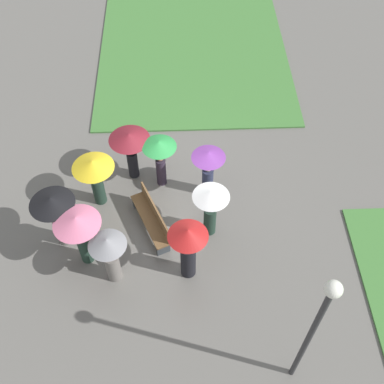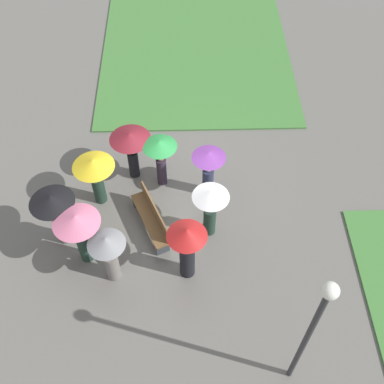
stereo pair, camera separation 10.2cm
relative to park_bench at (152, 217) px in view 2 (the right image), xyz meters
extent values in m
plane|color=#66635E|center=(-1.11, 0.59, -0.48)|extent=(90.00, 90.00, 0.00)
cube|color=#427A38|center=(-8.42, 1.44, -0.45)|extent=(9.17, 7.18, 0.06)
cube|color=brown|center=(0.03, -0.07, -0.05)|extent=(1.98, 1.17, 0.05)
cube|color=brown|center=(-0.04, 0.10, 0.20)|extent=(1.83, 0.83, 0.45)
cube|color=#383D42|center=(-0.79, -0.42, -0.28)|extent=(0.22, 0.38, 0.40)
cube|color=#383D42|center=(0.84, 0.28, -0.28)|extent=(0.22, 0.38, 0.40)
cylinder|color=#2D2D30|center=(4.19, 3.25, 1.56)|extent=(0.12, 0.12, 4.08)
sphere|color=white|center=(4.19, 3.25, 3.76)|extent=(0.32, 0.32, 0.32)
cylinder|color=#1E3328|center=(0.95, -1.75, 0.07)|extent=(0.46, 0.46, 1.09)
sphere|color=beige|center=(0.95, -1.75, 0.73)|extent=(0.22, 0.22, 0.22)
cylinder|color=#4C4C4F|center=(0.95, -1.75, 1.02)|extent=(0.02, 0.02, 0.35)
cone|color=pink|center=(0.95, -1.75, 1.32)|extent=(1.20, 1.20, 0.25)
cylinder|color=black|center=(1.46, 0.94, 0.12)|extent=(0.52, 0.52, 1.20)
sphere|color=beige|center=(1.46, 0.94, 0.82)|extent=(0.20, 0.20, 0.20)
cylinder|color=#4C4C4F|center=(1.46, 0.94, 1.10)|extent=(0.02, 0.02, 0.35)
cone|color=red|center=(1.46, 0.94, 1.40)|extent=(1.00, 1.00, 0.26)
cylinder|color=#282D47|center=(-1.23, 1.60, 0.01)|extent=(0.44, 0.44, 0.97)
sphere|color=beige|center=(-1.23, 1.60, 0.60)|extent=(0.20, 0.20, 0.20)
cylinder|color=#4C4C4F|center=(-1.23, 1.60, 0.88)|extent=(0.02, 0.02, 0.35)
cone|color=#703389|center=(-1.23, 1.60, 1.16)|extent=(0.96, 0.96, 0.22)
cylinder|color=slate|center=(0.33, -2.44, 0.08)|extent=(0.39, 0.39, 1.11)
sphere|color=brown|center=(0.33, -2.44, 0.75)|extent=(0.23, 0.23, 0.23)
cylinder|color=#4C4C4F|center=(0.33, -2.44, 1.04)|extent=(0.02, 0.02, 0.35)
cone|color=black|center=(0.33, -2.44, 1.34)|extent=(1.17, 1.17, 0.24)
cylinder|color=black|center=(-1.98, -0.61, 0.02)|extent=(0.32, 0.32, 0.98)
sphere|color=brown|center=(-1.98, -0.61, 0.62)|extent=(0.22, 0.22, 0.22)
cylinder|color=#4C4C4F|center=(-1.98, -0.61, 0.90)|extent=(0.02, 0.02, 0.35)
cone|color=maroon|center=(-1.98, -0.61, 1.18)|extent=(1.19, 1.19, 0.20)
cylinder|color=#1E3328|center=(0.17, 1.58, 0.02)|extent=(0.42, 0.42, 1.00)
sphere|color=brown|center=(0.17, 1.58, 0.64)|extent=(0.23, 0.23, 0.23)
cylinder|color=#4C4C4F|center=(0.17, 1.58, 0.92)|extent=(0.02, 0.02, 0.35)
cone|color=white|center=(0.17, 1.58, 1.22)|extent=(0.98, 0.98, 0.25)
cylinder|color=#1E3328|center=(-1.02, -1.57, 0.00)|extent=(0.43, 0.43, 0.95)
sphere|color=brown|center=(-1.02, -1.57, 0.57)|extent=(0.19, 0.19, 0.19)
cylinder|color=#4C4C4F|center=(-1.02, -1.57, 0.84)|extent=(0.02, 0.02, 0.35)
cone|color=gold|center=(-1.02, -1.57, 1.14)|extent=(1.17, 1.17, 0.24)
cylinder|color=#2D2333|center=(-1.65, 0.24, 0.03)|extent=(0.38, 0.38, 1.01)
sphere|color=#997051|center=(-1.65, 0.24, 0.64)|extent=(0.21, 0.21, 0.21)
cylinder|color=#4C4C4F|center=(-1.65, 0.24, 0.92)|extent=(0.02, 0.02, 0.35)
cone|color=#237A38|center=(-1.65, 0.24, 1.20)|extent=(0.99, 0.99, 0.21)
cylinder|color=slate|center=(1.51, -0.99, 0.01)|extent=(0.51, 0.51, 0.97)
sphere|color=#997051|center=(1.51, -0.99, 0.61)|extent=(0.22, 0.22, 0.22)
cylinder|color=#4C4C4F|center=(1.51, -0.99, 0.89)|extent=(0.02, 0.02, 0.35)
cone|color=gray|center=(1.51, -0.99, 1.19)|extent=(0.95, 0.95, 0.24)
camera|label=1|loc=(7.68, 0.81, 10.91)|focal=45.00mm
camera|label=2|loc=(7.68, 0.91, 10.91)|focal=45.00mm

